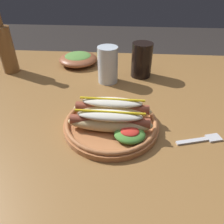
# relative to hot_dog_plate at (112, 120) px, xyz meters

# --- Properties ---
(ground_plane) EXTENTS (8.00, 8.00, 0.00)m
(ground_plane) POSITION_rel_hot_dog_plate_xyz_m (0.01, 0.14, -0.77)
(ground_plane) COLOR #2D2826
(dining_table) EXTENTS (1.50, 0.88, 0.74)m
(dining_table) POSITION_rel_hot_dog_plate_xyz_m (0.01, 0.14, -0.12)
(dining_table) COLOR olive
(dining_table) RESTS_ON ground_plane
(hot_dog_plate) EXTENTS (0.26, 0.26, 0.08)m
(hot_dog_plate) POSITION_rel_hot_dog_plate_xyz_m (0.00, 0.00, 0.00)
(hot_dog_plate) COLOR #B77042
(hot_dog_plate) RESTS_ON dining_table
(fork) EXTENTS (0.12, 0.05, 0.00)m
(fork) POSITION_rel_hot_dog_plate_xyz_m (0.23, -0.03, -0.02)
(fork) COLOR silver
(fork) RESTS_ON dining_table
(soda_cup) EXTENTS (0.08, 0.08, 0.13)m
(soda_cup) POSITION_rel_hot_dog_plate_xyz_m (0.09, 0.33, 0.04)
(soda_cup) COLOR black
(soda_cup) RESTS_ON dining_table
(water_cup) EXTENTS (0.07, 0.07, 0.13)m
(water_cup) POSITION_rel_hot_dog_plate_xyz_m (-0.04, 0.28, 0.04)
(water_cup) COLOR silver
(water_cup) RESTS_ON dining_table
(glass_bottle) EXTENTS (0.06, 0.06, 0.26)m
(glass_bottle) POSITION_rel_hot_dog_plate_xyz_m (-0.44, 0.33, 0.07)
(glass_bottle) COLOR brown
(glass_bottle) RESTS_ON dining_table
(side_bowl) EXTENTS (0.16, 0.16, 0.05)m
(side_bowl) POSITION_rel_hot_dog_plate_xyz_m (-0.18, 0.43, -0.00)
(side_bowl) COLOR brown
(side_bowl) RESTS_ON dining_table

